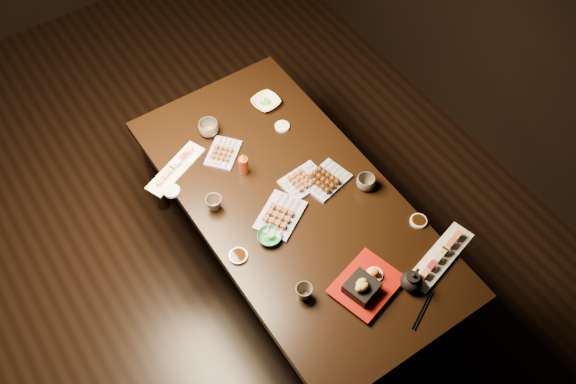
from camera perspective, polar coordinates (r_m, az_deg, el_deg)
The scene contains 23 objects.
ground at distance 3.77m, azimuth -8.01°, elevation -6.32°, with size 5.00×5.00×0.00m, color black.
dining_table at distance 3.37m, azimuth 0.48°, elevation -4.45°, with size 0.90×1.80×0.75m, color black.
sushi_platter_near at distance 2.95m, azimuth 13.45°, elevation -5.47°, with size 0.39×0.11×0.05m, color white, non-canonical shape.
sushi_platter_far at distance 3.20m, azimuth -9.99°, elevation 2.21°, with size 0.35×0.10×0.04m, color white, non-canonical shape.
yakitori_plate_center at distance 2.98m, azimuth -0.69°, elevation -1.86°, with size 0.24×0.17×0.06m, color #828EB6, non-canonical shape.
yakitori_plate_right at distance 3.10m, azimuth 1.40°, elevation 1.22°, with size 0.21×0.15×0.05m, color #828EB6, non-canonical shape.
yakitori_plate_left at distance 3.23m, azimuth -5.80°, elevation 3.67°, with size 0.19×0.14×0.05m, color #828EB6, non-canonical shape.
tsukune_plate at distance 3.11m, azimuth 3.42°, elevation 1.28°, with size 0.22×0.16×0.06m, color #828EB6, non-canonical shape.
edamame_bowl_green at distance 2.93m, azimuth -1.65°, elevation -4.02°, with size 0.11×0.11×0.04m, color #297E4E.
edamame_bowl_cream at distance 3.44m, azimuth -1.98°, elevation 7.95°, with size 0.14×0.14×0.03m, color #F5EAC8.
tempura_tray at distance 2.80m, azimuth 7.05°, elevation -7.84°, with size 0.29×0.23×0.11m, color black, non-canonical shape.
teacup_near_left at distance 2.78m, azimuth 1.44°, elevation -8.89°, with size 0.07×0.07×0.07m, color #4C453A.
teacup_mid_right at distance 3.10m, azimuth 6.92°, elevation 0.83°, with size 0.09×0.09×0.07m, color #4C453A.
teacup_far_left at distance 3.03m, azimuth -6.59°, elevation -1.02°, with size 0.08×0.08×0.07m, color #4C453A.
teacup_far_right at distance 3.31m, azimuth -7.07°, elevation 5.62°, with size 0.10×0.10×0.08m, color #4C453A.
teapot at distance 2.84m, azimuth 10.96°, elevation -7.70°, with size 0.12×0.12×0.10m, color black, non-canonical shape.
condiment_bottle at distance 3.11m, azimuth -3.99°, elevation 2.54°, with size 0.05×0.05×0.14m, color maroon.
sauce_dish_west at distance 2.90m, azimuth -4.44°, elevation -5.69°, with size 0.09×0.09×0.02m, color white.
sauce_dish_east at distance 3.34m, azimuth -0.52°, elevation 5.85°, with size 0.08×0.08×0.01m, color white.
sauce_dish_se at distance 3.05m, azimuth 11.51°, elevation -2.54°, with size 0.08×0.08×0.01m, color white.
sauce_dish_nw at distance 3.13m, azimuth -10.29°, elevation 0.09°, with size 0.08×0.08×0.01m, color white.
chopsticks_near at distance 2.83m, azimuth 11.88°, elevation -10.21°, with size 0.20×0.02×0.01m, color black, non-canonical shape.
chopsticks_se at distance 3.02m, azimuth 15.48°, elevation -4.93°, with size 0.20×0.02×0.01m, color black, non-canonical shape.
Camera 1 is at (-0.57, -1.79, 3.27)m, focal length 40.00 mm.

